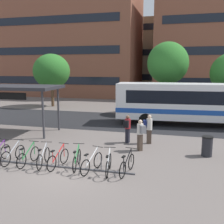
{
  "coord_description": "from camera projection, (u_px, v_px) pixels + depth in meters",
  "views": [
    {
      "loc": [
        4.57,
        -9.83,
        4.43
      ],
      "look_at": [
        0.72,
        4.95,
        1.78
      ],
      "focal_mm": 41.6,
      "sensor_mm": 36.0,
      "label": 1
    }
  ],
  "objects": [
    {
      "name": "parked_bicycle_silver_3",
      "position": [
        43.0,
        158.0,
        11.74
      ],
      "size": [
        0.52,
        1.7,
        0.99
      ],
      "rotation": [
        0.0,
        0.0,
        1.75
      ],
      "color": "black",
      "rests_on": "ground"
    },
    {
      "name": "street_tree_0",
      "position": [
        168.0,
        63.0,
        24.32
      ],
      "size": [
        3.84,
        3.84,
        6.78
      ],
      "color": "brown",
      "rests_on": "ground"
    },
    {
      "name": "building_right_wing",
      "position": [
        221.0,
        41.0,
        37.93
      ],
      "size": [
        18.72,
        10.28,
        16.4
      ],
      "color": "brown",
      "rests_on": "ground"
    },
    {
      "name": "commuter_navy_pack_2",
      "position": [
        149.0,
        127.0,
        15.08
      ],
      "size": [
        0.58,
        0.42,
        1.72
      ],
      "rotation": [
        0.0,
        0.0,
        0.23
      ],
      "color": "#47382D",
      "rests_on": "ground"
    },
    {
      "name": "parked_bicycle_white_6",
      "position": [
        92.0,
        163.0,
        11.08
      ],
      "size": [
        0.59,
        1.69,
        0.99
      ],
      "rotation": [
        0.0,
        0.0,
        1.34
      ],
      "color": "black",
      "rests_on": "ground"
    },
    {
      "name": "parked_bicycle_black_8",
      "position": [
        127.0,
        165.0,
        10.86
      ],
      "size": [
        0.52,
        1.71,
        0.99
      ],
      "rotation": [
        0.0,
        0.0,
        1.41
      ],
      "color": "black",
      "rests_on": "ground"
    },
    {
      "name": "building_centre_block",
      "position": [
        149.0,
        56.0,
        52.3
      ],
      "size": [
        18.0,
        12.29,
        13.21
      ],
      "color": "tan",
      "rests_on": "ground"
    },
    {
      "name": "trash_bin",
      "position": [
        207.0,
        146.0,
        13.0
      ],
      "size": [
        0.55,
        0.55,
        1.03
      ],
      "color": "#232328",
      "rests_on": "ground"
    },
    {
      "name": "parked_bicycle_silver_1",
      "position": [
        13.0,
        155.0,
        12.12
      ],
      "size": [
        0.52,
        1.72,
        0.99
      ],
      "rotation": [
        0.0,
        0.0,
        1.51
      ],
      "color": "black",
      "rests_on": "ground"
    },
    {
      "name": "commuter_black_pack_1",
      "position": [
        127.0,
        127.0,
        15.23
      ],
      "size": [
        0.39,
        0.56,
        1.66
      ],
      "rotation": [
        0.0,
        0.0,
        1.41
      ],
      "color": "black",
      "rests_on": "ground"
    },
    {
      "name": "transit_shelter",
      "position": [
        11.0,
        89.0,
        17.46
      ],
      "size": [
        6.59,
        3.39,
        3.2
      ],
      "rotation": [
        0.0,
        0.0,
        0.04
      ],
      "color": "#38383D",
      "rests_on": "ground"
    },
    {
      "name": "parked_bicycle_green_2",
      "position": [
        28.0,
        157.0,
        11.87
      ],
      "size": [
        0.52,
        1.72,
        0.99
      ],
      "rotation": [
        0.0,
        0.0,
        1.53
      ],
      "color": "black",
      "rests_on": "ground"
    },
    {
      "name": "commuter_grey_pack_0",
      "position": [
        140.0,
        133.0,
        13.77
      ],
      "size": [
        0.58,
        0.6,
        1.69
      ],
      "rotation": [
        0.0,
        0.0,
        2.29
      ],
      "color": "#47382D",
      "rests_on": "ground"
    },
    {
      "name": "parked_bicycle_white_7",
      "position": [
        109.0,
        164.0,
        10.92
      ],
      "size": [
        0.52,
        1.71,
        0.99
      ],
      "rotation": [
        0.0,
        0.0,
        1.72
      ],
      "color": "black",
      "rests_on": "ground"
    },
    {
      "name": "city_bus",
      "position": [
        197.0,
        102.0,
        19.75
      ],
      "size": [
        12.15,
        3.28,
        3.2
      ],
      "rotation": [
        0.0,
        0.0,
        0.06
      ],
      "color": "white",
      "rests_on": "ground"
    },
    {
      "name": "bike_rack",
      "position": [
        59.0,
        165.0,
        11.61
      ],
      "size": [
        6.91,
        0.16,
        0.7
      ],
      "rotation": [
        0.0,
        0.0,
        0.01
      ],
      "color": "#47474C",
      "rests_on": "ground"
    },
    {
      "name": "parked_bicycle_green_5",
      "position": [
        77.0,
        160.0,
        11.47
      ],
      "size": [
        0.53,
        1.7,
        0.99
      ],
      "rotation": [
        0.0,
        0.0,
        1.76
      ],
      "color": "black",
      "rests_on": "ground"
    },
    {
      "name": "street_tree_2",
      "position": [
        52.0,
        71.0,
        29.14
      ],
      "size": [
        4.1,
        4.1,
        5.91
      ],
      "color": "brown",
      "rests_on": "ground"
    },
    {
      "name": "ground",
      "position": [
        67.0,
        170.0,
        11.26
      ],
      "size": [
        200.0,
        200.0,
        0.0
      ],
      "primitive_type": "plane",
      "color": "#6B605B"
    },
    {
      "name": "bus_lane_asphalt",
      "position": [
        121.0,
        121.0,
        21.51
      ],
      "size": [
        80.0,
        7.2,
        0.01
      ],
      "primitive_type": "cube",
      "color": "#232326",
      "rests_on": "ground"
    },
    {
      "name": "building_left_wing",
      "position": [
        65.0,
        42.0,
        42.48
      ],
      "size": [
        23.91,
        11.65,
        16.91
      ],
      "color": "brown",
      "rests_on": "ground"
    },
    {
      "name": "parked_bicycle_red_4",
      "position": [
        58.0,
        159.0,
        11.56
      ],
      "size": [
        0.52,
        1.72,
        0.99
      ],
      "rotation": [
        0.0,
        0.0,
        1.45
      ],
      "color": "black",
      "rests_on": "ground"
    }
  ]
}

